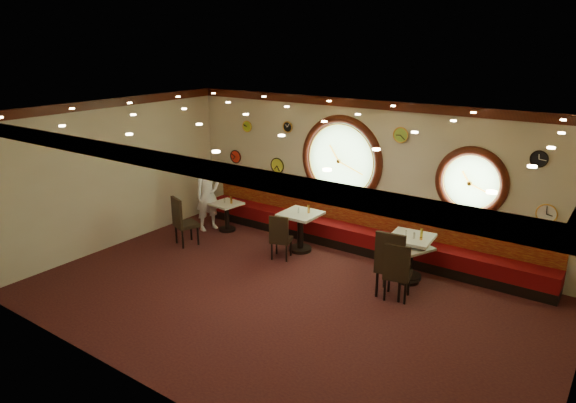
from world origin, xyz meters
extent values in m
cube|color=#331115|center=(0.00, 0.00, 0.00)|extent=(9.00, 6.00, 0.00)
cube|color=gold|center=(0.00, 0.00, 3.20)|extent=(9.00, 6.00, 0.02)
cube|color=beige|center=(0.00, 3.00, 1.60)|extent=(9.00, 0.02, 3.20)
cube|color=beige|center=(0.00, -3.00, 1.60)|extent=(9.00, 0.02, 3.20)
cube|color=beige|center=(-4.50, 0.00, 1.60)|extent=(0.02, 6.00, 3.20)
cube|color=#39120A|center=(0.00, 2.95, 3.11)|extent=(9.00, 0.10, 0.18)
cube|color=#39120A|center=(0.00, -2.95, 3.11)|extent=(9.00, 0.10, 0.18)
cube|color=#39120A|center=(-4.45, 0.00, 3.11)|extent=(0.10, 6.00, 0.18)
cube|color=black|center=(0.00, 2.72, 0.10)|extent=(8.00, 0.55, 0.20)
cube|color=#5A070B|center=(0.00, 2.72, 0.35)|extent=(8.00, 0.55, 0.30)
cube|color=#63070B|center=(0.00, 2.94, 0.75)|extent=(8.00, 0.10, 0.55)
cylinder|color=#81BA70|center=(-0.60, 3.00, 1.85)|extent=(1.66, 0.02, 1.66)
torus|color=#39120A|center=(-0.60, 2.98, 1.85)|extent=(1.98, 0.18, 1.98)
torus|color=gold|center=(-0.60, 2.95, 1.85)|extent=(1.61, 0.03, 1.61)
cylinder|color=#81BA70|center=(2.20, 3.00, 1.80)|extent=(1.10, 0.02, 1.10)
torus|color=#39120A|center=(2.20, 2.98, 1.80)|extent=(1.38, 0.18, 1.38)
torus|color=gold|center=(2.20, 2.95, 1.80)|extent=(1.09, 0.03, 1.09)
cylinder|color=white|center=(-1.90, 2.96, 1.20)|extent=(0.20, 0.03, 0.20)
cylinder|color=yellow|center=(-2.30, 2.96, 1.50)|extent=(0.36, 0.03, 0.36)
cylinder|color=#CA4017|center=(0.85, 2.96, 1.20)|extent=(0.24, 0.03, 0.24)
cylinder|color=black|center=(3.30, 2.96, 2.40)|extent=(0.28, 0.03, 0.28)
cylinder|color=#A3BD25|center=(-3.20, 2.96, 2.35)|extent=(0.26, 0.03, 0.26)
cylinder|color=black|center=(-2.00, 2.96, 2.45)|extent=(0.24, 0.03, 0.24)
cylinder|color=red|center=(-3.60, 2.96, 1.55)|extent=(0.32, 0.03, 0.32)
cylinder|color=#94C63E|center=(0.75, 2.96, 2.55)|extent=(0.30, 0.03, 0.30)
cylinder|color=white|center=(3.55, 2.96, 1.45)|extent=(0.34, 0.03, 0.34)
cylinder|color=black|center=(-3.07, 1.97, 0.03)|extent=(0.39, 0.39, 0.05)
cylinder|color=black|center=(-3.07, 1.97, 0.34)|extent=(0.11, 0.11, 0.63)
cube|color=silver|center=(-3.07, 1.97, 0.67)|extent=(0.70, 0.70, 0.04)
cylinder|color=black|center=(-0.97, 1.96, 0.03)|extent=(0.49, 0.49, 0.07)
cylinder|color=black|center=(-0.97, 1.96, 0.42)|extent=(0.13, 0.13, 0.78)
cube|color=silver|center=(-0.97, 1.96, 0.83)|extent=(0.79, 0.79, 0.06)
cylinder|color=black|center=(1.53, 1.88, 0.03)|extent=(0.42, 0.42, 0.06)
cylinder|color=black|center=(1.53, 1.88, 0.36)|extent=(0.11, 0.11, 0.66)
cube|color=silver|center=(1.53, 1.88, 0.70)|extent=(0.88, 0.88, 0.05)
cylinder|color=black|center=(1.47, 2.04, 0.03)|extent=(0.49, 0.49, 0.07)
cylinder|color=black|center=(1.47, 2.04, 0.42)|extent=(0.13, 0.13, 0.77)
cube|color=silver|center=(1.47, 2.04, 0.82)|extent=(0.84, 0.84, 0.06)
cube|color=black|center=(-3.23, 0.81, 0.46)|extent=(0.59, 0.59, 0.08)
cube|color=black|center=(-3.30, 0.62, 0.80)|extent=(0.45, 0.22, 0.60)
cube|color=black|center=(-1.07, 1.41, 0.40)|extent=(0.51, 0.51, 0.07)
cube|color=black|center=(-1.02, 1.24, 0.70)|extent=(0.40, 0.18, 0.53)
cube|color=black|center=(1.48, 1.23, 0.52)|extent=(0.57, 0.57, 0.09)
cube|color=black|center=(1.51, 1.00, 0.91)|extent=(0.52, 0.12, 0.68)
cube|color=black|center=(1.61, 1.16, 0.45)|extent=(0.53, 0.53, 0.08)
cube|color=black|center=(1.65, 0.97, 0.78)|extent=(0.45, 0.15, 0.58)
cylinder|color=silver|center=(-3.13, 1.97, 0.74)|extent=(0.04, 0.04, 0.10)
cylinder|color=silver|center=(-1.02, 1.97, 0.91)|extent=(0.03, 0.03, 0.10)
cylinder|color=silver|center=(1.51, 1.88, 0.77)|extent=(0.03, 0.03, 0.09)
cylinder|color=#BCBCC0|center=(1.36, 2.05, 0.89)|extent=(0.03, 0.03, 0.09)
cylinder|color=silver|center=(-3.11, 1.94, 0.73)|extent=(0.03, 0.03, 0.09)
cylinder|color=#BBBCC0|center=(-0.99, 1.91, 0.90)|extent=(0.03, 0.03, 0.09)
cylinder|color=#B7B7BC|center=(1.50, 1.83, 0.78)|extent=(0.04, 0.04, 0.10)
cylinder|color=silver|center=(1.56, 1.95, 0.91)|extent=(0.04, 0.04, 0.11)
cylinder|color=gold|center=(-2.95, 2.00, 0.77)|extent=(0.05, 0.05, 0.17)
cylinder|color=orange|center=(-0.82, 2.05, 0.95)|extent=(0.06, 0.06, 0.18)
cylinder|color=gold|center=(1.68, 1.98, 0.81)|extent=(0.05, 0.05, 0.17)
cylinder|color=gold|center=(1.63, 2.13, 0.93)|extent=(0.05, 0.05, 0.16)
imported|color=white|center=(-3.49, 1.79, 0.86)|extent=(0.57, 0.72, 1.72)
camera|label=1|loc=(4.73, -6.59, 4.37)|focal=32.00mm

